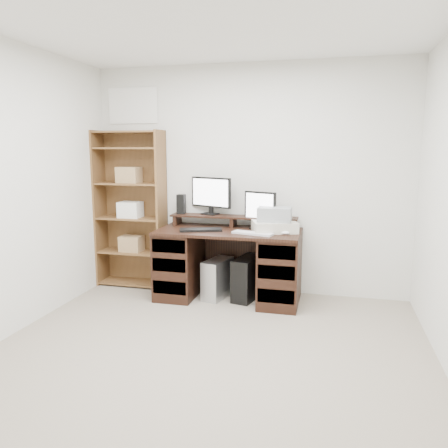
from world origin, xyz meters
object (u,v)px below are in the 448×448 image
at_px(desk, 229,263).
at_px(monitor_wide, 211,194).
at_px(tower_silver, 218,278).
at_px(printer, 274,226).
at_px(tower_black, 248,278).
at_px(bookshelf, 131,208).
at_px(monitor_small, 260,209).

distance_m(desk, monitor_wide, 0.80).
distance_m(monitor_wide, tower_silver, 0.94).
height_order(printer, tower_black, printer).
bearing_deg(monitor_wide, bookshelf, -155.58).
distance_m(monitor_small, printer, 0.27).
distance_m(desk, tower_black, 0.26).
relative_size(monitor_small, bookshelf, 0.22).
bearing_deg(tower_silver, printer, 15.81).
bearing_deg(desk, monitor_small, 25.21).
distance_m(tower_black, bookshelf, 1.58).
bearing_deg(bookshelf, desk, -9.94).
distance_m(monitor_small, bookshelf, 1.52).
height_order(monitor_wide, monitor_small, monitor_wide).
xyz_separation_m(monitor_wide, tower_silver, (0.14, -0.26, -0.89)).
height_order(monitor_wide, bookshelf, bookshelf).
xyz_separation_m(monitor_small, printer, (0.17, -0.12, -0.16)).
relative_size(monitor_wide, printer, 1.13).
height_order(printer, tower_silver, printer).
distance_m(tower_silver, bookshelf, 1.32).
xyz_separation_m(monitor_small, tower_silver, (-0.43, -0.14, -0.76)).
distance_m(desk, printer, 0.63).
distance_m(desk, tower_silver, 0.22).
xyz_separation_m(monitor_small, tower_black, (-0.11, -0.11, -0.74)).
bearing_deg(printer, tower_black, 157.79).
relative_size(desk, tower_silver, 3.56).
height_order(desk, monitor_wide, monitor_wide).
bearing_deg(printer, monitor_wide, 143.21).
xyz_separation_m(tower_black, bookshelf, (-1.41, 0.18, 0.69)).
bearing_deg(monitor_wide, tower_black, -3.50).
height_order(monitor_wide, printer, monitor_wide).
distance_m(printer, tower_black, 0.64).
xyz_separation_m(printer, bookshelf, (-1.69, 0.19, 0.11)).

